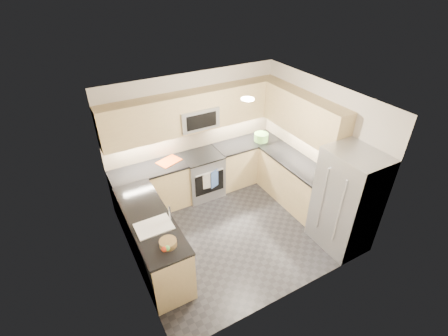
# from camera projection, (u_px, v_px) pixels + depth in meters

# --- Properties ---
(floor) EXTENTS (3.60, 3.20, 0.00)m
(floor) POSITION_uv_depth(u_px,v_px,m) (233.00, 229.00, 6.01)
(floor) COLOR black
(floor) RESTS_ON ground
(ceiling) EXTENTS (3.60, 3.20, 0.02)m
(ceiling) POSITION_uv_depth(u_px,v_px,m) (236.00, 101.00, 4.66)
(ceiling) COLOR beige
(ceiling) RESTS_ON wall_back
(wall_back) EXTENTS (3.60, 0.02, 2.50)m
(wall_back) POSITION_uv_depth(u_px,v_px,m) (194.00, 134.00, 6.51)
(wall_back) COLOR beige
(wall_back) RESTS_ON floor
(wall_front) EXTENTS (3.60, 0.02, 2.50)m
(wall_front) POSITION_uv_depth(u_px,v_px,m) (298.00, 233.00, 4.16)
(wall_front) COLOR beige
(wall_front) RESTS_ON floor
(wall_left) EXTENTS (0.02, 3.20, 2.50)m
(wall_left) POSITION_uv_depth(u_px,v_px,m) (125.00, 207.00, 4.60)
(wall_left) COLOR beige
(wall_left) RESTS_ON floor
(wall_right) EXTENTS (0.02, 3.20, 2.50)m
(wall_right) POSITION_uv_depth(u_px,v_px,m) (317.00, 147.00, 6.07)
(wall_right) COLOR beige
(wall_right) RESTS_ON floor
(base_cab_back_left) EXTENTS (1.42, 0.60, 0.90)m
(base_cab_back_left) POSITION_uv_depth(u_px,v_px,m) (151.00, 190.00, 6.28)
(base_cab_back_left) COLOR tan
(base_cab_back_left) RESTS_ON floor
(base_cab_back_right) EXTENTS (1.42, 0.60, 0.90)m
(base_cab_back_right) POSITION_uv_depth(u_px,v_px,m) (246.00, 161.00, 7.17)
(base_cab_back_right) COLOR tan
(base_cab_back_right) RESTS_ON floor
(base_cab_right) EXTENTS (0.60, 1.70, 0.90)m
(base_cab_right) POSITION_uv_depth(u_px,v_px,m) (294.00, 182.00, 6.49)
(base_cab_right) COLOR tan
(base_cab_right) RESTS_ON floor
(base_cab_peninsula) EXTENTS (0.60, 2.00, 0.90)m
(base_cab_peninsula) POSITION_uv_depth(u_px,v_px,m) (152.00, 240.00, 5.15)
(base_cab_peninsula) COLOR tan
(base_cab_peninsula) RESTS_ON floor
(countertop_back_left) EXTENTS (1.42, 0.63, 0.04)m
(countertop_back_left) POSITION_uv_depth(u_px,v_px,m) (148.00, 170.00, 6.02)
(countertop_back_left) COLOR black
(countertop_back_left) RESTS_ON base_cab_back_left
(countertop_back_right) EXTENTS (1.42, 0.63, 0.04)m
(countertop_back_right) POSITION_uv_depth(u_px,v_px,m) (247.00, 142.00, 6.91)
(countertop_back_right) COLOR black
(countertop_back_right) RESTS_ON base_cab_back_right
(countertop_right) EXTENTS (0.63, 1.70, 0.04)m
(countertop_right) POSITION_uv_depth(u_px,v_px,m) (297.00, 162.00, 6.24)
(countertop_right) COLOR black
(countertop_right) RESTS_ON base_cab_right
(countertop_peninsula) EXTENTS (0.63, 2.00, 0.04)m
(countertop_peninsula) POSITION_uv_depth(u_px,v_px,m) (149.00, 218.00, 4.90)
(countertop_peninsula) COLOR black
(countertop_peninsula) RESTS_ON base_cab_peninsula
(upper_cab_back) EXTENTS (3.60, 0.35, 0.75)m
(upper_cab_back) POSITION_uv_depth(u_px,v_px,m) (196.00, 111.00, 6.07)
(upper_cab_back) COLOR tan
(upper_cab_back) RESTS_ON wall_back
(upper_cab_right) EXTENTS (0.35, 1.95, 0.75)m
(upper_cab_right) POSITION_uv_depth(u_px,v_px,m) (304.00, 115.00, 5.89)
(upper_cab_right) COLOR tan
(upper_cab_right) RESTS_ON wall_right
(backsplash_back) EXTENTS (3.60, 0.01, 0.51)m
(backsplash_back) POSITION_uv_depth(u_px,v_px,m) (194.00, 137.00, 6.53)
(backsplash_back) COLOR tan
(backsplash_back) RESTS_ON wall_back
(backsplash_right) EXTENTS (0.01, 2.30, 0.51)m
(backsplash_right) POSITION_uv_depth(u_px,v_px,m) (300.00, 140.00, 6.43)
(backsplash_right) COLOR tan
(backsplash_right) RESTS_ON wall_right
(gas_range) EXTENTS (0.76, 0.65, 0.91)m
(gas_range) POSITION_uv_depth(u_px,v_px,m) (202.00, 175.00, 6.70)
(gas_range) COLOR gray
(gas_range) RESTS_ON floor
(range_cooktop) EXTENTS (0.76, 0.65, 0.03)m
(range_cooktop) POSITION_uv_depth(u_px,v_px,m) (201.00, 156.00, 6.45)
(range_cooktop) COLOR black
(range_cooktop) RESTS_ON gas_range
(oven_door_glass) EXTENTS (0.62, 0.02, 0.45)m
(oven_door_glass) POSITION_uv_depth(u_px,v_px,m) (209.00, 183.00, 6.46)
(oven_door_glass) COLOR black
(oven_door_glass) RESTS_ON gas_range
(oven_handle) EXTENTS (0.60, 0.02, 0.02)m
(oven_handle) POSITION_uv_depth(u_px,v_px,m) (210.00, 173.00, 6.30)
(oven_handle) COLOR #B2B5BA
(oven_handle) RESTS_ON gas_range
(microwave) EXTENTS (0.76, 0.40, 0.40)m
(microwave) POSITION_uv_depth(u_px,v_px,m) (197.00, 117.00, 6.12)
(microwave) COLOR #9EA2A6
(microwave) RESTS_ON upper_cab_back
(microwave_door) EXTENTS (0.60, 0.01, 0.28)m
(microwave_door) POSITION_uv_depth(u_px,v_px,m) (202.00, 121.00, 5.97)
(microwave_door) COLOR black
(microwave_door) RESTS_ON microwave
(refrigerator) EXTENTS (0.70, 0.90, 1.80)m
(refrigerator) POSITION_uv_depth(u_px,v_px,m) (347.00, 201.00, 5.27)
(refrigerator) COLOR #A1A3A9
(refrigerator) RESTS_ON floor
(fridge_handle_left) EXTENTS (0.02, 0.02, 1.20)m
(fridge_handle_left) POSITION_uv_depth(u_px,v_px,m) (339.00, 212.00, 4.96)
(fridge_handle_left) COLOR #B2B5BA
(fridge_handle_left) RESTS_ON refrigerator
(fridge_handle_right) EXTENTS (0.02, 0.02, 1.20)m
(fridge_handle_right) POSITION_uv_depth(u_px,v_px,m) (322.00, 199.00, 5.23)
(fridge_handle_right) COLOR #B2B5BA
(fridge_handle_right) RESTS_ON refrigerator
(sink_basin) EXTENTS (0.52, 0.38, 0.16)m
(sink_basin) POSITION_uv_depth(u_px,v_px,m) (155.00, 230.00, 4.74)
(sink_basin) COLOR white
(sink_basin) RESTS_ON base_cab_peninsula
(faucet) EXTENTS (0.03, 0.03, 0.28)m
(faucet) POSITION_uv_depth(u_px,v_px,m) (170.00, 214.00, 4.74)
(faucet) COLOR silver
(faucet) RESTS_ON countertop_peninsula
(utensil_bowl) EXTENTS (0.33, 0.33, 0.17)m
(utensil_bowl) POSITION_uv_depth(u_px,v_px,m) (261.00, 137.00, 6.89)
(utensil_bowl) COLOR #67B04B
(utensil_bowl) RESTS_ON countertop_back_right
(cutting_board) EXTENTS (0.52, 0.44, 0.01)m
(cutting_board) POSITION_uv_depth(u_px,v_px,m) (169.00, 161.00, 6.22)
(cutting_board) COLOR #C04312
(cutting_board) RESTS_ON countertop_back_left
(fruit_basket) EXTENTS (0.30, 0.30, 0.09)m
(fruit_basket) POSITION_uv_depth(u_px,v_px,m) (168.00, 243.00, 4.38)
(fruit_basket) COLOR olive
(fruit_basket) RESTS_ON countertop_peninsula
(fruit_apple) EXTENTS (0.08, 0.08, 0.08)m
(fruit_apple) POSITION_uv_depth(u_px,v_px,m) (164.00, 249.00, 4.19)
(fruit_apple) COLOR #B22E14
(fruit_apple) RESTS_ON fruit_basket
(fruit_pear) EXTENTS (0.07, 0.07, 0.07)m
(fruit_pear) POSITION_uv_depth(u_px,v_px,m) (167.00, 248.00, 4.21)
(fruit_pear) COLOR #5AC253
(fruit_pear) RESTS_ON fruit_basket
(dish_towel_check) EXTENTS (0.18, 0.04, 0.34)m
(dish_towel_check) POSITION_uv_depth(u_px,v_px,m) (207.00, 181.00, 6.35)
(dish_towel_check) COLOR silver
(dish_towel_check) RESTS_ON oven_handle
(dish_towel_blue) EXTENTS (0.20, 0.09, 0.38)m
(dish_towel_blue) POSITION_uv_depth(u_px,v_px,m) (215.00, 179.00, 6.42)
(dish_towel_blue) COLOR #38569A
(dish_towel_blue) RESTS_ON oven_handle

